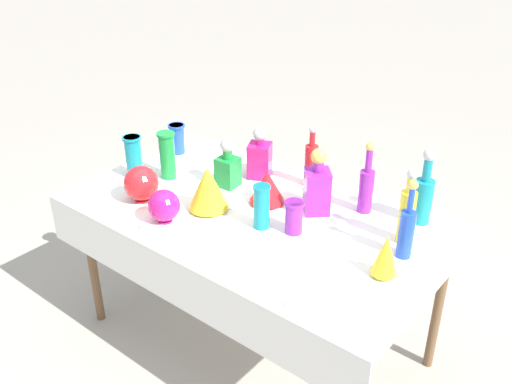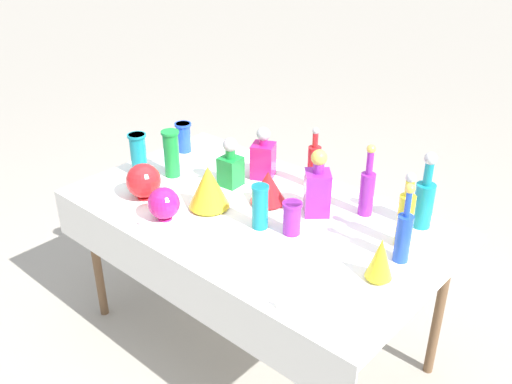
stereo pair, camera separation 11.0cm
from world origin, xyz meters
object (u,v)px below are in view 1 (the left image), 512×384
(tall_bottle_2, at_px, (423,194))
(fluted_vase_1, at_px, (267,187))
(fluted_vase_0, at_px, (208,188))
(slender_vase_4, at_px, (262,205))
(round_bowl_1, at_px, (164,206))
(square_decanter_0, at_px, (317,186))
(tall_bottle_1, at_px, (407,212))
(tall_bottle_3, at_px, (311,163))
(slender_vase_1, at_px, (294,216))
(tall_bottle_0, at_px, (407,229))
(slender_vase_3, at_px, (134,156))
(fluted_vase_2, at_px, (386,255))
(square_decanter_1, at_px, (228,166))
(square_decanter_2, at_px, (260,157))
(slender_vase_0, at_px, (167,154))
(round_bowl_0, at_px, (141,183))
(slender_vase_2, at_px, (177,138))
(tall_bottle_4, at_px, (366,186))

(tall_bottle_2, bearing_deg, fluted_vase_1, -155.22)
(fluted_vase_0, distance_m, fluted_vase_1, 0.27)
(slender_vase_4, bearing_deg, round_bowl_1, -147.63)
(square_decanter_0, bearing_deg, tall_bottle_1, 2.79)
(tall_bottle_3, distance_m, slender_vase_1, 0.45)
(tall_bottle_0, distance_m, round_bowl_1, 1.02)
(slender_vase_3, distance_m, fluted_vase_1, 0.71)
(fluted_vase_0, relative_size, fluted_vase_2, 1.20)
(square_decanter_0, bearing_deg, fluted_vase_0, -143.88)
(slender_vase_4, height_order, fluted_vase_0, fluted_vase_0)
(tall_bottle_2, height_order, square_decanter_1, tall_bottle_2)
(tall_bottle_3, height_order, fluted_vase_2, tall_bottle_3)
(tall_bottle_0, xyz_separation_m, tall_bottle_3, (-0.63, 0.28, -0.01))
(square_decanter_2, xyz_separation_m, slender_vase_0, (-0.35, -0.29, 0.02))
(tall_bottle_1, distance_m, slender_vase_3, 1.35)
(square_decanter_0, height_order, slender_vase_3, square_decanter_0)
(square_decanter_1, height_order, fluted_vase_1, square_decanter_1)
(slender_vase_0, bearing_deg, round_bowl_0, -71.61)
(square_decanter_1, bearing_deg, slender_vase_3, -152.79)
(tall_bottle_1, height_order, square_decanter_0, tall_bottle_1)
(slender_vase_2, bearing_deg, square_decanter_0, -3.89)
(square_decanter_0, bearing_deg, slender_vase_2, 176.11)
(square_decanter_2, bearing_deg, slender_vase_4, -50.57)
(tall_bottle_3, distance_m, slender_vase_3, 0.88)
(slender_vase_1, relative_size, fluted_vase_2, 0.84)
(tall_bottle_1, bearing_deg, fluted_vase_1, -171.44)
(round_bowl_1, bearing_deg, tall_bottle_0, 23.56)
(square_decanter_0, relative_size, round_bowl_1, 2.07)
(slender_vase_2, height_order, round_bowl_0, round_bowl_0)
(square_decanter_1, height_order, slender_vase_3, square_decanter_1)
(tall_bottle_3, bearing_deg, tall_bottle_0, -23.77)
(square_decanter_0, distance_m, fluted_vase_1, 0.24)
(tall_bottle_4, bearing_deg, slender_vase_4, -124.89)
(square_decanter_2, xyz_separation_m, slender_vase_3, (-0.49, -0.39, 0.01))
(tall_bottle_0, distance_m, slender_vase_0, 1.23)
(square_decanter_0, relative_size, round_bowl_0, 1.81)
(slender_vase_0, bearing_deg, slender_vase_4, -6.98)
(square_decanter_1, relative_size, round_bowl_0, 1.45)
(tall_bottle_3, height_order, slender_vase_4, tall_bottle_3)
(slender_vase_2, xyz_separation_m, fluted_vase_0, (0.56, -0.35, 0.02))
(tall_bottle_0, relative_size, fluted_vase_0, 1.61)
(square_decanter_0, bearing_deg, square_decanter_1, -173.31)
(tall_bottle_0, xyz_separation_m, fluted_vase_0, (-0.85, -0.21, -0.01))
(tall_bottle_2, bearing_deg, slender_vase_0, -161.64)
(slender_vase_0, distance_m, slender_vase_4, 0.66)
(square_decanter_2, distance_m, slender_vase_3, 0.62)
(square_decanter_0, xyz_separation_m, slender_vase_2, (-0.95, 0.06, -0.04))
(fluted_vase_1, bearing_deg, fluted_vase_2, -13.71)
(fluted_vase_1, xyz_separation_m, round_bowl_0, (-0.47, -0.34, 0.00))
(tall_bottle_1, height_order, round_bowl_0, tall_bottle_1)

